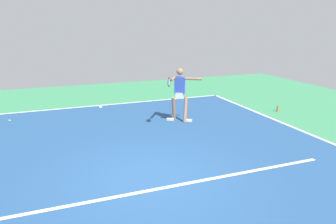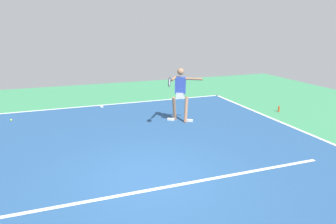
% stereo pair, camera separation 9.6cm
% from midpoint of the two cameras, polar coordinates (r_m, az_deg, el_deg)
% --- Properties ---
extents(ground_plane, '(23.44, 23.44, 0.00)m').
position_cam_midpoint_polar(ground_plane, '(7.04, -3.06, -11.70)').
color(ground_plane, '#388456').
extents(court_surface, '(10.88, 13.66, 0.00)m').
position_cam_midpoint_polar(court_surface, '(7.04, -3.06, -11.68)').
color(court_surface, navy).
rests_on(court_surface, ground_plane).
extents(court_line_baseline_near, '(10.88, 0.10, 0.01)m').
position_cam_midpoint_polar(court_line_baseline_near, '(13.29, -11.78, 1.21)').
color(court_line_baseline_near, white).
rests_on(court_line_baseline_near, ground_plane).
extents(court_line_service, '(8.16, 0.10, 0.01)m').
position_cam_midpoint_polar(court_line_service, '(6.59, -1.64, -13.67)').
color(court_line_service, white).
rests_on(court_line_service, ground_plane).
extents(court_line_centre_mark, '(0.10, 0.30, 0.01)m').
position_cam_midpoint_polar(court_line_centre_mark, '(13.10, -11.65, 1.01)').
color(court_line_centre_mark, white).
rests_on(court_line_centre_mark, ground_plane).
extents(tennis_player, '(1.37, 1.09, 1.83)m').
position_cam_midpoint_polar(tennis_player, '(10.62, 2.50, 3.80)').
color(tennis_player, '#9E7051').
rests_on(tennis_player, ground_plane).
extents(tennis_ball_far_corner, '(0.07, 0.07, 0.07)m').
position_cam_midpoint_polar(tennis_ball_far_corner, '(12.14, -26.22, -1.31)').
color(tennis_ball_far_corner, '#C6E53D').
rests_on(tennis_ball_far_corner, ground_plane).
extents(water_bottle, '(0.07, 0.07, 0.22)m').
position_cam_midpoint_polar(water_bottle, '(12.76, 19.56, 0.53)').
color(water_bottle, '#D84C1E').
rests_on(water_bottle, ground_plane).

